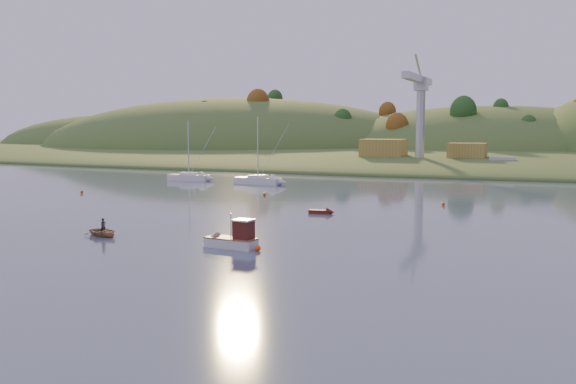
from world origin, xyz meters
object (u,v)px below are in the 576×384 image
at_px(canoe, 104,232).
at_px(fishing_boat, 228,239).
at_px(sailboat_far, 258,180).
at_px(sailboat_near, 189,177).
at_px(red_tender, 325,212).

bearing_deg(canoe, fishing_boat, -71.45).
xyz_separation_m(sailboat_far, canoe, (9.90, -55.96, -0.39)).
bearing_deg(fishing_boat, sailboat_far, -62.33).
xyz_separation_m(fishing_boat, sailboat_near, (-39.69, 58.34, -0.02)).
relative_size(sailboat_near, canoe, 3.08).
xyz_separation_m(sailboat_far, red_tender, (24.52, -32.62, -0.56)).
height_order(sailboat_near, red_tender, sailboat_near).
xyz_separation_m(sailboat_near, red_tender, (40.36, -34.48, -0.53)).
distance_m(sailboat_near, sailboat_far, 15.95).
bearing_deg(sailboat_near, fishing_boat, -55.93).
bearing_deg(sailboat_far, sailboat_near, 178.40).
height_order(fishing_boat, sailboat_near, sailboat_near).
height_order(fishing_boat, sailboat_far, sailboat_far).
bearing_deg(red_tender, fishing_boat, -95.19).
distance_m(fishing_boat, sailboat_far, 61.31).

